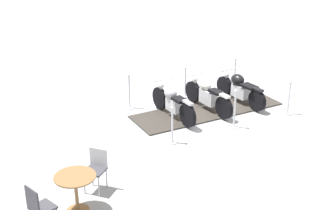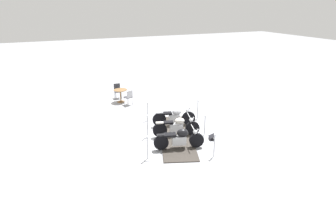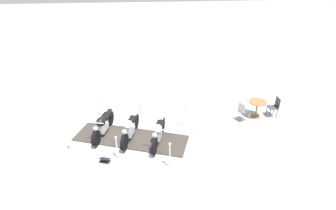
# 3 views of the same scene
# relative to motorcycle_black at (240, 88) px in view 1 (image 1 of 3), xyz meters

# --- Properties ---
(ground_plane) EXTENTS (80.00, 80.00, 0.00)m
(ground_plane) POSITION_rel_motorcycle_black_xyz_m (-0.37, -1.12, -0.49)
(ground_plane) COLOR #A8AAB2
(display_platform) EXTENTS (2.87, 4.76, 0.04)m
(display_platform) POSITION_rel_motorcycle_black_xyz_m (-0.37, -1.12, -0.47)
(display_platform) COLOR #38332D
(display_platform) RESTS_ON ground_plane
(motorcycle_black) EXTENTS (2.08, 0.80, 0.91)m
(motorcycle_black) POSITION_rel_motorcycle_black_xyz_m (0.00, 0.00, 0.00)
(motorcycle_black) COLOR black
(motorcycle_black) RESTS_ON display_platform
(motorcycle_cream) EXTENTS (2.11, 0.87, 0.96)m
(motorcycle_cream) POSITION_rel_motorcycle_black_xyz_m (-0.39, -1.11, -0.00)
(motorcycle_cream) COLOR black
(motorcycle_cream) RESTS_ON display_platform
(motorcycle_chrome) EXTENTS (2.08, 0.83, 0.99)m
(motorcycle_chrome) POSITION_rel_motorcycle_black_xyz_m (-0.80, -2.21, 0.02)
(motorcycle_chrome) COLOR black
(motorcycle_chrome) RESTS_ON display_platform
(stanchion_right_front) EXTENTS (0.33, 0.33, 1.01)m
(stanchion_right_front) POSITION_rel_motorcycle_black_xyz_m (-0.95, 1.15, -0.17)
(stanchion_right_front) COLOR silver
(stanchion_right_front) RESTS_ON ground_plane
(stanchion_left_front) EXTENTS (0.33, 0.33, 1.02)m
(stanchion_left_front) POSITION_rel_motorcycle_black_xyz_m (1.52, 0.26, -0.17)
(stanchion_left_front) COLOR silver
(stanchion_left_front) RESTS_ON ground_plane
(stanchion_left_rear) EXTENTS (0.29, 0.29, 1.01)m
(stanchion_left_rear) POSITION_rel_motorcycle_black_xyz_m (0.21, -3.38, -0.13)
(stanchion_left_rear) COLOR silver
(stanchion_left_rear) RESTS_ON ground_plane
(stanchion_left_mid) EXTENTS (0.32, 0.32, 1.10)m
(stanchion_left_mid) POSITION_rel_motorcycle_black_xyz_m (0.86, -1.56, -0.12)
(stanchion_left_mid) COLOR silver
(stanchion_left_mid) RESTS_ON ground_plane
(stanchion_right_rear) EXTENTS (0.32, 0.32, 1.08)m
(stanchion_right_rear) POSITION_rel_motorcycle_black_xyz_m (-2.25, -2.50, -0.13)
(stanchion_right_rear) COLOR silver
(stanchion_right_rear) RESTS_ON ground_plane
(stanchion_right_mid) EXTENTS (0.28, 0.28, 1.01)m
(stanchion_right_mid) POSITION_rel_motorcycle_black_xyz_m (-1.60, -0.67, -0.12)
(stanchion_right_mid) COLOR silver
(stanchion_right_mid) RESTS_ON ground_plane
(info_placard) EXTENTS (0.37, 0.43, 0.22)m
(info_placard) POSITION_rel_motorcycle_black_xyz_m (-1.71, -0.21, -0.41)
(info_placard) COLOR #333338
(info_placard) RESTS_ON ground_plane
(cafe_table) EXTENTS (0.81, 0.81, 0.79)m
(cafe_table) POSITION_rel_motorcycle_black_xyz_m (0.75, -6.82, 0.11)
(cafe_table) COLOR olive
(cafe_table) RESTS_ON ground_plane
(cafe_chair_near_table) EXTENTS (0.41, 0.41, 0.94)m
(cafe_chair_near_table) POSITION_rel_motorcycle_black_xyz_m (0.73, -7.64, 0.05)
(cafe_chair_near_table) COLOR #2D2D33
(cafe_chair_near_table) RESTS_ON ground_plane
(cafe_chair_across_table) EXTENTS (0.52, 0.52, 0.92)m
(cafe_chair_across_table) POSITION_rel_motorcycle_black_xyz_m (0.45, -6.06, 0.06)
(cafe_chair_across_table) COLOR #B7B7BC
(cafe_chair_across_table) RESTS_ON ground_plane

